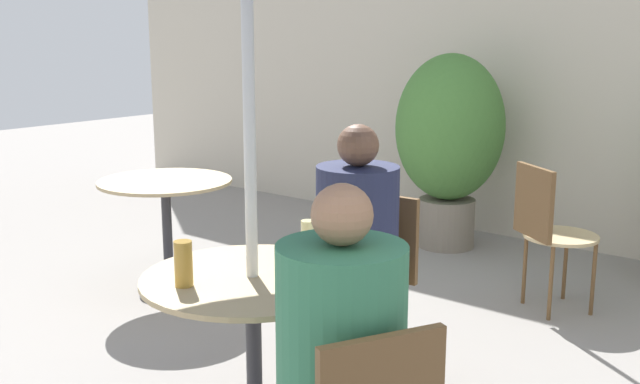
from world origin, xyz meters
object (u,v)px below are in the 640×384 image
at_px(beer_glass_0, 308,242).
at_px(beer_glass_1, 183,264).
at_px(potted_plant_0, 450,136).
at_px(seated_person_1, 355,237).
at_px(bistro_chair_1, 372,269).
at_px(cafe_table_near, 253,312).
at_px(cafe_table_far, 166,203).
at_px(seated_person_0, 339,354).
at_px(bistro_chair_2, 548,224).

xyz_separation_m(beer_glass_0, beer_glass_1, (-0.17, -0.48, -0.00)).
bearing_deg(potted_plant_0, seated_person_1, -70.46).
xyz_separation_m(bistro_chair_1, potted_plant_0, (-0.81, 2.17, 0.32)).
height_order(cafe_table_near, cafe_table_far, same).
bearing_deg(cafe_table_near, potted_plant_0, 106.06).
bearing_deg(seated_person_0, beer_glass_0, -108.13).
distance_m(bistro_chair_2, seated_person_0, 2.54).
bearing_deg(beer_glass_0, bistro_chair_1, 101.13).
bearing_deg(seated_person_0, potted_plant_0, -129.61).
bearing_deg(cafe_table_far, seated_person_1, -9.34).
bearing_deg(beer_glass_1, seated_person_0, -6.08).
xyz_separation_m(seated_person_0, potted_plant_0, (-1.52, 3.35, 0.13)).
distance_m(cafe_table_near, beer_glass_0, 0.34).
relative_size(seated_person_0, beer_glass_1, 7.41).
distance_m(seated_person_0, beer_glass_1, 0.76).
xyz_separation_m(bistro_chair_2, seated_person_1, (-0.30, -1.48, 0.19)).
relative_size(bistro_chair_1, bistro_chair_2, 1.00).
bearing_deg(bistro_chair_1, cafe_table_far, 171.89).
height_order(cafe_table_far, bistro_chair_2, bistro_chair_2).
distance_m(beer_glass_0, potted_plant_0, 2.94).
height_order(cafe_table_far, potted_plant_0, potted_plant_0).
bearing_deg(cafe_table_near, beer_glass_1, -115.37).
height_order(cafe_table_far, beer_glass_0, beer_glass_0).
relative_size(cafe_table_near, bistro_chair_2, 0.95).
relative_size(cafe_table_far, beer_glass_1, 4.91).
bearing_deg(cafe_table_near, seated_person_1, 93.96).
distance_m(cafe_table_far, potted_plant_0, 2.22).
relative_size(cafe_table_far, potted_plant_0, 0.55).
xyz_separation_m(seated_person_0, seated_person_1, (-0.69, 1.03, 0.00)).
bearing_deg(bistro_chair_1, potted_plant_0, 106.58).
xyz_separation_m(cafe_table_near, beer_glass_1, (-0.11, -0.23, 0.22)).
relative_size(cafe_table_near, seated_person_1, 0.68).
distance_m(seated_person_0, seated_person_1, 1.24).
bearing_deg(cafe_table_near, bistro_chair_1, 93.96).
xyz_separation_m(bistro_chair_1, bistro_chair_2, (0.31, 1.33, 0.00)).
height_order(bistro_chair_1, beer_glass_1, beer_glass_1).
bearing_deg(cafe_table_far, beer_glass_1, -37.79).
relative_size(cafe_table_near, potted_plant_0, 0.57).
distance_m(bistro_chair_1, beer_glass_1, 1.14).
bearing_deg(seated_person_1, seated_person_0, -60.00).
xyz_separation_m(seated_person_1, beer_glass_0, (0.11, -0.46, 0.10)).
bearing_deg(cafe_table_far, bistro_chair_2, 32.12).
bearing_deg(bistro_chair_1, seated_person_1, -90.00).
distance_m(cafe_table_far, bistro_chair_1, 1.62).
bearing_deg(seated_person_1, beer_glass_0, -80.57).
relative_size(bistro_chair_1, potted_plant_0, 0.60).
relative_size(cafe_table_far, bistro_chair_1, 0.93).
relative_size(cafe_table_far, bistro_chair_2, 0.93).
bearing_deg(beer_glass_0, seated_person_0, -44.17).
distance_m(cafe_table_near, bistro_chair_2, 2.21).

